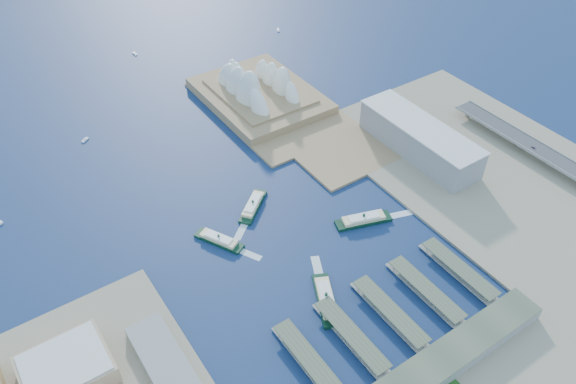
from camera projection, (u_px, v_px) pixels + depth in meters
ground at (323, 268)px, 519.69m from camera, size 3000.00×3000.00×0.00m
east_land at (535, 200)px, 588.80m from camera, size 240.00×500.00×3.00m
peninsula at (270, 106)px, 726.16m from camera, size 135.00×220.00×3.00m
opera_house at (259, 79)px, 717.50m from camera, size 134.00×180.00×58.00m
toaster_building at (419, 139)px, 638.36m from camera, size 45.00×155.00×35.00m
ferry_wharves at (390, 313)px, 475.77m from camera, size 184.00×90.00×9.30m
terminal_building at (443, 361)px, 435.92m from camera, size 200.00×28.00×12.00m
ferry_a at (219, 238)px, 541.71m from camera, size 35.06×50.93×9.60m
ferry_b at (253, 204)px, 578.54m from camera, size 49.01×43.39×9.90m
ferry_c at (326, 297)px, 487.06m from camera, size 38.64×58.89×11.01m
ferry_d at (364, 218)px, 562.09m from camera, size 59.31×31.68×10.89m
boat_b at (85, 140)px, 670.12m from camera, size 9.90×8.01×2.59m
boat_c at (278, 30)px, 895.12m from camera, size 8.24×11.78×2.59m
boat_e at (135, 53)px, 834.53m from camera, size 3.92×10.45×2.52m
car_c at (533, 147)px, 634.64m from camera, size 2.03×5.00×1.45m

